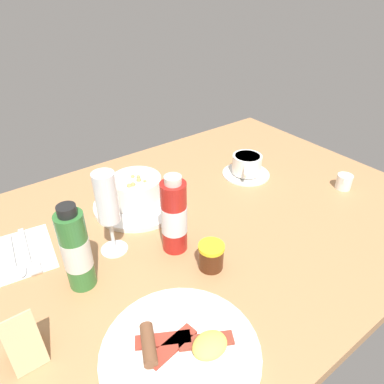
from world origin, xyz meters
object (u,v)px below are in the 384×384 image
object	(u,v)px
jam_jar	(211,256)
sauce_bottle_red	(174,217)
menu_card	(21,337)
cutlery_setting	(21,254)
porridge_bowl	(137,194)
breakfast_plate	(181,352)
coffee_cup	(247,166)
wine_glass	(107,202)
sauce_bottle_green	(76,250)
creamer_jug	(344,182)

from	to	relation	value
jam_jar	sauce_bottle_red	xyz separation A→B (cm)	(2.53, -9.33, 5.54)
menu_card	cutlery_setting	bearing A→B (deg)	-101.99
porridge_bowl	breakfast_plate	distance (cm)	43.62
coffee_cup	jam_jar	xyz separation A→B (cm)	(32.57, 23.10, -0.01)
jam_jar	sauce_bottle_red	distance (cm)	11.14
jam_jar	coffee_cup	bearing A→B (deg)	-144.65
jam_jar	sauce_bottle_red	bearing A→B (deg)	-74.82
wine_glass	menu_card	xyz separation A→B (cm)	(22.26, 14.37, -8.02)
cutlery_setting	jam_jar	size ratio (longest dim) A/B	3.11
cutlery_setting	breakfast_plate	size ratio (longest dim) A/B	0.70
coffee_cup	sauce_bottle_red	bearing A→B (deg)	21.42
coffee_cup	wine_glass	world-z (taller)	wine_glass
cutlery_setting	wine_glass	distance (cm)	23.43
cutlery_setting	wine_glass	size ratio (longest dim) A/B	0.93
coffee_cup	breakfast_plate	bearing A→B (deg)	36.05
porridge_bowl	menu_card	size ratio (longest dim) A/B	2.45
coffee_cup	jam_jar	size ratio (longest dim) A/B	2.42
porridge_bowl	breakfast_plate	world-z (taller)	porridge_bowl
wine_glass	sauce_bottle_red	xyz separation A→B (cm)	(-11.11, 7.42, -4.13)
coffee_cup	sauce_bottle_green	xyz separation A→B (cm)	(55.42, 11.54, 5.61)
porridge_bowl	cutlery_setting	distance (cm)	29.72
menu_card	coffee_cup	bearing A→B (deg)	-163.16
wine_glass	sauce_bottle_green	distance (cm)	11.32
wine_glass	creamer_jug	bearing A→B (deg)	166.21
sauce_bottle_green	breakfast_plate	xyz separation A→B (cm)	(-6.54, 24.04, -7.62)
cutlery_setting	sauce_bottle_red	size ratio (longest dim) A/B	0.99
coffee_cup	sauce_bottle_red	size ratio (longest dim) A/B	0.77
menu_card	creamer_jug	bearing A→B (deg)	179.33
menu_card	jam_jar	bearing A→B (deg)	176.20
sauce_bottle_red	sauce_bottle_green	bearing A→B (deg)	-6.25
coffee_cup	creamer_jug	distance (cm)	27.21
breakfast_plate	creamer_jug	bearing A→B (deg)	-168.00
porridge_bowl	cutlery_setting	world-z (taller)	porridge_bowl
cutlery_setting	creamer_jug	distance (cm)	83.67
coffee_cup	menu_card	distance (cm)	71.55
sauce_bottle_red	menu_card	xyz separation A→B (cm)	(33.37, 6.95, -3.88)
breakfast_plate	menu_card	distance (cm)	24.86
sauce_bottle_red	sauce_bottle_green	size ratio (longest dim) A/B	0.98
breakfast_plate	sauce_bottle_green	bearing A→B (deg)	-74.78
porridge_bowl	creamer_jug	bearing A→B (deg)	151.74
sauce_bottle_green	jam_jar	bearing A→B (deg)	153.17
coffee_cup	wine_glass	distance (cm)	47.63
coffee_cup	jam_jar	bearing A→B (deg)	35.35
wine_glass	menu_card	bearing A→B (deg)	32.84
cutlery_setting	wine_glass	xyz separation A→B (cm)	(-17.00, 10.40, 12.32)
jam_jar	breakfast_plate	bearing A→B (deg)	37.41
coffee_cup	sauce_bottle_red	world-z (taller)	sauce_bottle_red
menu_card	breakfast_plate	bearing A→B (deg)	142.80
wine_glass	menu_card	size ratio (longest dim) A/B	2.09
coffee_cup	wine_glass	xyz separation A→B (cm)	(46.21, 6.35, 9.66)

